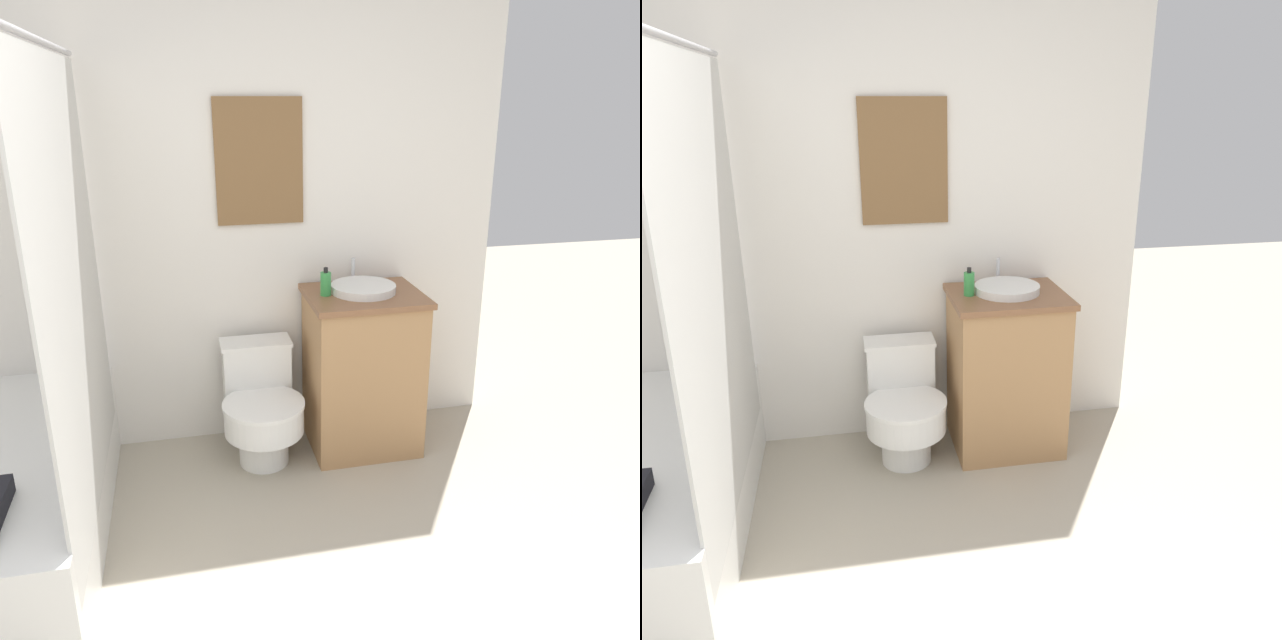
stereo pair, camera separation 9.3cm
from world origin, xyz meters
TOP-DOWN VIEW (x-y plane):
  - wall_back at (0.01, 2.14)m, footprint 3.22×0.07m
  - shower_area at (-0.77, 1.35)m, footprint 0.64×1.51m
  - toilet at (0.27, 1.83)m, footprint 0.41×0.55m
  - vanity at (0.81, 1.85)m, footprint 0.58×0.50m
  - sink at (0.81, 1.87)m, footprint 0.33×0.37m
  - soap_bottle at (0.61, 1.86)m, footprint 0.05×0.05m

SIDE VIEW (x-z plane):
  - shower_area at x=-0.77m, z-range -0.70..1.28m
  - toilet at x=0.27m, z-range 0.00..0.60m
  - vanity at x=0.81m, z-range 0.00..0.86m
  - sink at x=0.81m, z-range 0.81..0.94m
  - soap_bottle at x=0.61m, z-range 0.85..0.99m
  - wall_back at x=0.01m, z-range 0.00..2.50m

